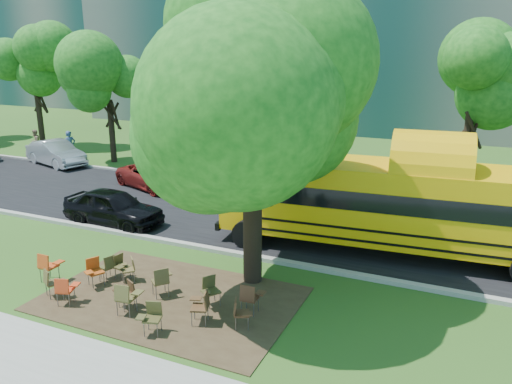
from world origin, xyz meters
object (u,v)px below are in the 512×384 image
at_px(chair_0, 48,264).
at_px(chair_6, 202,304).
at_px(chair_9, 129,267).
at_px(chair_3, 127,292).
at_px(chair_12, 210,288).
at_px(pedestrian_b, 35,142).
at_px(pedestrian_a, 70,146).
at_px(chair_8, 109,265).
at_px(chair_10, 120,264).
at_px(chair_14, 94,269).
at_px(school_bus, 423,206).
at_px(chair_5, 152,315).
at_px(main_tree, 252,87).
at_px(bg_car_red, 154,176).
at_px(chair_4, 126,296).
at_px(chair_1, 51,281).
at_px(chair_7, 240,311).
at_px(black_car, 113,207).
at_px(chair_11, 161,279).
at_px(chair_2, 65,288).
at_px(bg_car_silver, 56,153).
at_px(chair_13, 250,296).

xyz_separation_m(chair_0, chair_6, (5.39, -0.18, -0.02)).
height_order(chair_0, chair_9, chair_0).
height_order(chair_3, chair_12, chair_12).
relative_size(chair_3, pedestrian_b, 0.50).
xyz_separation_m(chair_3, pedestrian_a, (-14.75, 13.42, 0.46)).
distance_m(chair_6, chair_9, 3.42).
xyz_separation_m(chair_8, chair_10, (0.30, 0.16, -0.01)).
distance_m(chair_14, pedestrian_a, 18.23).
xyz_separation_m(school_bus, chair_8, (-8.38, -5.68, -1.29)).
bearing_deg(pedestrian_b, chair_5, 36.77).
bearing_deg(main_tree, bg_car_red, 139.71).
distance_m(chair_4, pedestrian_a, 20.35).
relative_size(main_tree, chair_1, 11.02).
height_order(chair_4, chair_6, chair_4).
xyz_separation_m(chair_5, chair_14, (-3.08, 1.45, 0.02)).
bearing_deg(chair_7, chair_14, -119.34).
relative_size(main_tree, chair_8, 11.68).
height_order(chair_9, chair_12, chair_12).
bearing_deg(chair_10, bg_car_red, -140.48).
height_order(chair_1, chair_12, chair_1).
xyz_separation_m(chair_14, black_car, (-3.02, 4.57, 0.18)).
bearing_deg(pedestrian_b, chair_11, 38.79).
relative_size(main_tree, chair_7, 11.72).
relative_size(chair_1, chair_2, 1.01).
bearing_deg(bg_car_silver, chair_8, -113.64).
bearing_deg(chair_12, chair_8, -57.45).
relative_size(chair_13, chair_14, 1.03).
xyz_separation_m(bg_car_silver, bg_car_red, (8.33, -1.85, -0.13)).
height_order(chair_1, chair_9, chair_1).
bearing_deg(pedestrian_a, chair_0, -119.42).
bearing_deg(chair_14, bg_car_silver, -103.86).
bearing_deg(chair_7, black_car, -146.91).
relative_size(chair_2, chair_9, 1.09).
relative_size(main_tree, pedestrian_a, 4.94).
height_order(chair_5, chair_14, chair_14).
height_order(main_tree, pedestrian_a, main_tree).
distance_m(main_tree, chair_4, 6.49).
xyz_separation_m(chair_3, chair_12, (1.97, 1.04, 0.03)).
bearing_deg(school_bus, pedestrian_b, 159.16).
distance_m(chair_1, chair_14, 1.21).
height_order(chair_2, chair_3, chair_2).
distance_m(chair_0, chair_10, 2.13).
bearing_deg(chair_7, chair_11, -127.39).
relative_size(chair_10, black_car, 0.19).
xyz_separation_m(chair_6, chair_12, (-0.27, 0.91, -0.04)).
bearing_deg(main_tree, chair_1, -145.29).
xyz_separation_m(chair_3, pedestrian_b, (-18.66, 14.32, 0.31)).
bearing_deg(chair_0, chair_7, 0.64).
relative_size(chair_3, chair_8, 0.99).
bearing_deg(chair_11, bg_car_red, 75.47).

